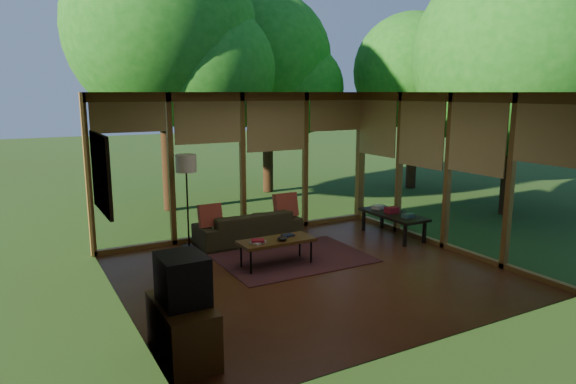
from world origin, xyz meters
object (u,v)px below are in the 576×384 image
floor_lamp (186,169)px  side_console (393,216)px  coffee_table (276,242)px  television (182,279)px  sofa (248,227)px  media_cabinet (183,330)px

floor_lamp → side_console: (3.60, -1.22, -1.00)m
floor_lamp → coffee_table: (0.91, -1.61, -1.01)m
television → side_console: bearing=26.9°
sofa → side_console: (2.53, -1.03, 0.13)m
sofa → coffee_table: sofa is taller
floor_lamp → media_cabinet: bearing=-109.0°
sofa → floor_lamp: bearing=-10.6°
media_cabinet → television: 0.55m
sofa → media_cabinet: (-2.34, -3.50, 0.02)m
media_cabinet → sofa: bearing=56.2°
sofa → floor_lamp: 1.57m
floor_lamp → coffee_table: size_ratio=1.38×
sofa → media_cabinet: bearing=55.2°
sofa → television: 4.24m
television → coffee_table: 3.03m
floor_lamp → coffee_table: floor_lamp is taller
sofa → television: bearing=55.4°
sofa → floor_lamp: (-1.07, 0.18, 1.13)m
coffee_table → sofa: bearing=83.4°
floor_lamp → coffee_table: 2.11m
media_cabinet → television: television is taller
media_cabinet → coffee_table: 3.01m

